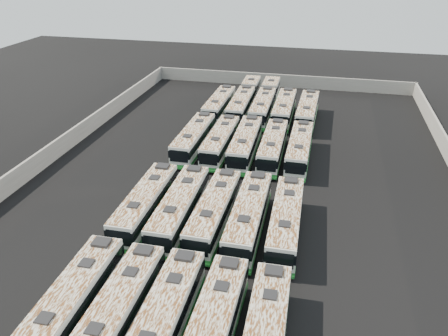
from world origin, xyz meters
The scene contains 21 objects.
ground centered at (0.00, 0.00, 0.00)m, with size 140.00×140.00×0.00m, color black.
perimeter_wall centered at (0.00, 0.00, 1.10)m, with size 45.20×73.20×2.20m.
bus_front_far_left centered at (-7.07, -21.16, 1.67)m, with size 2.67×11.62×3.26m.
bus_front_left centered at (-3.83, -21.23, 1.65)m, with size 2.43×11.44×3.22m.
bus_front_center centered at (-0.76, -21.18, 1.65)m, with size 2.52×11.46×3.22m.
bus_front_right centered at (2.38, -21.15, 1.64)m, with size 2.44×11.37×3.20m.
bus_midfront_far_left centered at (-7.08, -8.40, 1.64)m, with size 2.55×11.43×3.21m.
bus_midfront_left centered at (-3.86, -8.41, 1.68)m, with size 2.64×11.68×3.28m.
bus_midfront_center centered at (-0.76, -8.27, 1.64)m, with size 2.52×11.42×3.21m.
bus_midfront_right centered at (2.33, -8.38, 1.68)m, with size 2.58×11.70×3.29m.
bus_midfront_far_right centered at (5.51, -8.29, 1.62)m, with size 2.62×11.32×3.17m.
bus_midback_far_left centered at (-7.10, 6.79, 1.64)m, with size 2.45×11.40×3.21m.
bus_midback_left centered at (-3.83, 6.80, 1.61)m, with size 2.39×11.18×3.15m.
bus_midback_center centered at (-0.80, 6.71, 1.67)m, with size 2.72×11.65×3.27m.
bus_midback_right centered at (2.43, 6.75, 1.62)m, with size 2.47×11.25×3.16m.
bus_midback_far_right centered at (5.50, 6.79, 1.62)m, with size 2.44×11.24×3.16m.
bus_back_far_left centered at (-7.07, 19.55, 1.62)m, with size 2.46×11.27×3.17m.
bus_back_left centered at (-3.95, 22.85, 1.65)m, with size 2.72×17.82×3.22m.
bus_back_center centered at (-0.74, 22.79, 1.66)m, with size 2.63×17.96×3.25m.
bus_back_right centered at (2.35, 19.78, 1.67)m, with size 2.46×11.58×3.26m.
bus_back_far_right centered at (5.61, 19.58, 1.67)m, with size 2.72×11.64×3.26m.
Camera 1 is at (7.39, -39.42, 22.47)m, focal length 35.00 mm.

